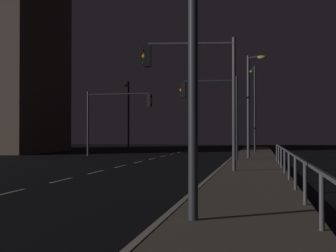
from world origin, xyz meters
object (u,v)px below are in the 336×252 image
object	(u,v)px
traffic_light_near_right	(195,77)
street_lamp_corner	(254,100)
traffic_light_near_left	(211,101)
street_lamp_across_street	(251,96)
traffic_light_far_right	(117,109)
street_lamp_far_end	(128,109)

from	to	relation	value
traffic_light_near_right	street_lamp_corner	bearing A→B (deg)	84.12
traffic_light_near_left	street_lamp_across_street	bearing A→B (deg)	43.33
traffic_light_far_right	street_lamp_far_end	xyz separation A→B (m)	(-2.63, 13.17, 0.71)
traffic_light_near_right	street_lamp_corner	world-z (taller)	street_lamp_corner
street_lamp_far_end	street_lamp_across_street	xyz separation A→B (m)	(12.73, -17.20, -0.16)
traffic_light_far_right	traffic_light_near_right	bearing A→B (deg)	-62.59
traffic_light_far_right	street_lamp_far_end	world-z (taller)	street_lamp_far_end
traffic_light_near_left	street_lamp_corner	world-z (taller)	street_lamp_corner
traffic_light_near_left	traffic_light_near_right	size ratio (longest dim) A/B	0.88
traffic_light_far_right	traffic_light_near_left	bearing A→B (deg)	-38.94
street_lamp_far_end	traffic_light_far_right	bearing A→B (deg)	-78.69
traffic_light_far_right	street_lamp_far_end	bearing A→B (deg)	101.31
traffic_light_near_left	street_lamp_across_street	world-z (taller)	street_lamp_across_street
traffic_light_near_left	street_lamp_across_street	distance (m)	3.27
traffic_light_near_left	traffic_light_far_right	distance (m)	9.95
traffic_light_near_left	traffic_light_far_right	size ratio (longest dim) A/B	0.96
traffic_light_near_left	traffic_light_near_right	distance (m)	8.98
traffic_light_near_right	traffic_light_near_left	bearing A→B (deg)	90.96
traffic_light_far_right	street_lamp_far_end	distance (m)	13.45
traffic_light_near_right	street_lamp_far_end	world-z (taller)	street_lamp_far_end
street_lamp_corner	street_lamp_across_street	world-z (taller)	street_lamp_corner
street_lamp_corner	street_lamp_far_end	bearing A→B (deg)	155.03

